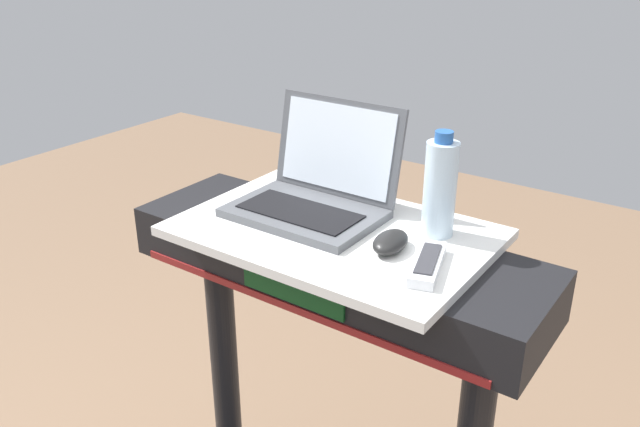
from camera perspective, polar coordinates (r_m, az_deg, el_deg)
desk_board at (r=1.35m, az=1.22°, el=-1.63°), size 0.62×0.42×0.02m
laptop at (r=1.40m, az=-0.40°, el=1.97°), size 0.31×0.26×0.22m
computer_mouse at (r=1.25m, az=6.11°, el=-2.45°), size 0.07×0.11×0.03m
water_bottle at (r=1.30m, az=10.33°, el=2.21°), size 0.06×0.06×0.21m
tv_remote at (r=1.20m, az=9.28°, el=-4.30°), size 0.09×0.17×0.02m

